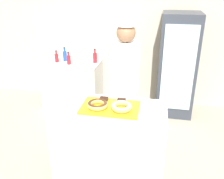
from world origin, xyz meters
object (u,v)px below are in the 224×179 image
beverage_fridge (177,66)px  bottle_red_b (95,57)px  donut_chocolate_glaze (97,104)px  bottle_blue (65,56)px  baker_person (125,85)px  brownie_back_left (104,99)px  bottle_red (69,59)px  chest_freezer (73,83)px  brownie_back_right (121,101)px  donut_light_glaze (122,107)px  bottle_red_b_b (57,58)px  serving_tray (110,107)px

beverage_fridge → bottle_red_b: size_ratio=6.85×
donut_chocolate_glaze → bottle_blue: bottle_blue is taller
baker_person → brownie_back_left: bearing=-109.8°
brownie_back_left → beverage_fridge: bearing=61.5°
bottle_red → bottle_blue: (-0.13, 0.17, 0.01)m
chest_freezer → bottle_red: 0.50m
brownie_back_left → brownie_back_right: 0.20m
donut_chocolate_glaze → donut_light_glaze: size_ratio=1.00×
brownie_back_right → bottle_red_b: 1.85m
brownie_back_left → bottle_red_b_b: bottle_red_b_b is taller
serving_tray → bottle_red_b_b: bottle_red_b_b is taller
brownie_back_right → bottle_red_b: bottle_red_b is taller
beverage_fridge → bottle_red: bearing=-176.7°
brownie_back_left → bottle_blue: bottle_blue is taller
brownie_back_right → baker_person: bearing=93.6°
baker_person → chest_freezer: (-1.13, 1.15, -0.52)m
beverage_fridge → bottle_red_b: beverage_fridge is taller
donut_chocolate_glaze → baker_person: size_ratio=0.13×
beverage_fridge → bottle_red_b_b: size_ratio=8.16×
bottle_red → bottle_red_b_b: (-0.26, 0.08, -0.00)m
chest_freezer → bottle_red_b: 0.65m
chest_freezer → bottle_red_b_b: 0.55m
baker_person → bottle_red: baker_person is taller
serving_tray → bottle_red: bearing=123.2°
donut_light_glaze → bottle_red_b_b: bearing=129.6°
bottle_red → bottle_red_b_b: size_ratio=1.05×
donut_light_glaze → bottle_red: size_ratio=1.04×
beverage_fridge → bottle_red: (-1.85, -0.11, 0.03)m
serving_tray → bottle_red_b: bearing=109.5°
baker_person → bottle_red_b_b: 1.80m
beverage_fridge → chest_freezer: 1.90m
bottle_red_b_b → bottle_blue: bearing=35.8°
beverage_fridge → bottle_red_b: 1.43m
bottle_blue → bottle_red_b_b: bottle_blue is taller
donut_chocolate_glaze → bottle_red_b_b: bottle_red_b_b is taller
donut_chocolate_glaze → bottle_red_b: (-0.51, 1.86, -0.05)m
baker_person → chest_freezer: bearing=134.5°
donut_light_glaze → bottle_red: 2.07m
baker_person → bottle_red_b_b: size_ratio=8.32×
serving_tray → donut_light_glaze: donut_light_glaze is taller
donut_chocolate_glaze → beverage_fridge: 2.01m
bottle_red_b_b → chest_freezer: bearing=6.5°
brownie_back_left → bottle_red: bottle_red is taller
brownie_back_left → brownie_back_right: bearing=0.0°
donut_light_glaze → bottle_blue: bearing=125.8°
chest_freezer → bottle_blue: 0.52m
brownie_back_left → bottle_red: size_ratio=0.42×
serving_tray → baker_person: 0.60m
donut_light_glaze → bottle_blue: size_ratio=0.92×
brownie_back_right → chest_freezer: bearing=125.6°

